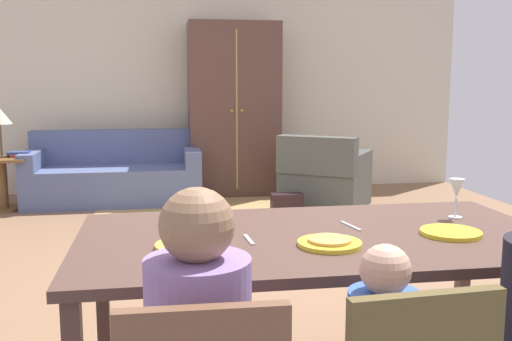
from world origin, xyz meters
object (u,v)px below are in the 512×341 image
object	(u,v)px
dining_table	(317,248)
book_lower	(22,155)
plate_near_woman	(451,233)
plate_near_child	(330,244)
armchair	(324,179)
armoire	(234,109)
side_table	(3,176)
book_upper	(19,153)
plate_near_man	(188,246)
couch	(115,176)
handbag	(287,206)
wine_glass	(457,190)

from	to	relation	value
dining_table	book_lower	size ratio (longest dim) A/B	9.02
plate_near_woman	dining_table	bearing A→B (deg)	169.62
dining_table	plate_near_child	world-z (taller)	plate_near_child
armchair	armoire	bearing A→B (deg)	131.55
plate_near_woman	side_table	xyz separation A→B (m)	(-2.89, 4.42, -0.39)
book_upper	plate_near_man	bearing A→B (deg)	-70.03
dining_table	armoire	bearing A→B (deg)	86.97
side_table	couch	bearing A→B (deg)	12.53
armoire	handbag	size ratio (longest dim) A/B	6.56
couch	armoire	bearing A→B (deg)	11.48
couch	armchair	distance (m)	2.42
couch	side_table	bearing A→B (deg)	-167.47
wine_glass	plate_near_woman	bearing A→B (deg)	-121.07
plate_near_woman	couch	xyz separation A→B (m)	(-1.72, 4.68, -0.47)
plate_near_woman	armchair	bearing A→B (deg)	81.50
armoire	plate_near_woman	bearing A→B (deg)	-86.68
plate_near_man	plate_near_woman	bearing A→B (deg)	1.05
plate_near_child	book_lower	world-z (taller)	plate_near_child
plate_near_child	armchair	bearing A→B (deg)	74.31
couch	plate_near_child	bearing A→B (deg)	-76.11
armchair	handbag	world-z (taller)	armchair
plate_near_man	armoire	world-z (taller)	armoire
dining_table	side_table	world-z (taller)	dining_table
side_table	book_lower	world-z (taller)	book_lower
book_lower	book_upper	bearing A→B (deg)	153.13
armchair	book_upper	xyz separation A→B (m)	(-3.31, 0.48, 0.30)
armchair	handbag	size ratio (longest dim) A/B	3.70
book_upper	plate_near_woman	bearing A→B (deg)	-58.61
handbag	plate_near_woman	bearing A→B (deg)	-91.20
side_table	book_upper	xyz separation A→B (m)	(0.17, 0.03, 0.24)
plate_near_woman	side_table	world-z (taller)	plate_near_woman
plate_near_woman	handbag	size ratio (longest dim) A/B	0.78
wine_glass	plate_near_man	bearing A→B (deg)	-166.61
plate_near_man	book_upper	xyz separation A→B (m)	(-1.63, 4.47, -0.15)
plate_near_man	handbag	size ratio (longest dim) A/B	0.78
dining_table	plate_near_man	world-z (taller)	plate_near_man
plate_near_man	armchair	world-z (taller)	armchair
armchair	dining_table	bearing A→B (deg)	-106.38
plate_near_man	book_upper	bearing A→B (deg)	109.97
plate_near_man	plate_near_child	distance (m)	0.55
armchair	book_lower	size ratio (longest dim) A/B	5.39
plate_near_child	armchair	world-z (taller)	armchair
side_table	handbag	size ratio (longest dim) A/B	1.81
dining_table	book_upper	world-z (taller)	dining_table
plate_near_woman	wine_glass	size ratio (longest dim) A/B	1.34
plate_near_man	book_upper	size ratio (longest dim) A/B	1.14
book_upper	handbag	bearing A→B (deg)	-18.45
plate_near_woman	handbag	bearing A→B (deg)	88.80
wine_glass	armoire	size ratio (longest dim) A/B	0.09
plate_near_child	handbag	distance (m)	3.71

